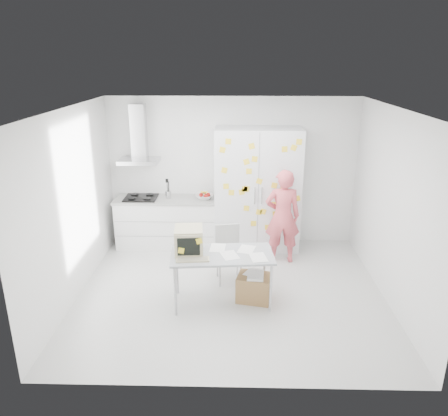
{
  "coord_description": "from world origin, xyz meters",
  "views": [
    {
      "loc": [
        0.05,
        -5.78,
        3.34
      ],
      "look_at": [
        -0.12,
        0.66,
        1.11
      ],
      "focal_mm": 35.0,
      "sensor_mm": 36.0,
      "label": 1
    }
  ],
  "objects_px": {
    "person": "(282,217)",
    "desk": "(201,247)",
    "chair": "(228,250)",
    "cardboard_box": "(254,287)"
  },
  "relations": [
    {
      "from": "desk",
      "to": "chair",
      "type": "distance_m",
      "value": 0.86
    },
    {
      "from": "chair",
      "to": "cardboard_box",
      "type": "xyz_separation_m",
      "value": [
        0.38,
        -0.62,
        -0.3
      ]
    },
    {
      "from": "desk",
      "to": "cardboard_box",
      "type": "relative_size",
      "value": 2.7
    },
    {
      "from": "person",
      "to": "desk",
      "type": "relative_size",
      "value": 1.1
    },
    {
      "from": "desk",
      "to": "cardboard_box",
      "type": "distance_m",
      "value": 1.0
    },
    {
      "from": "chair",
      "to": "cardboard_box",
      "type": "distance_m",
      "value": 0.79
    },
    {
      "from": "person",
      "to": "chair",
      "type": "relative_size",
      "value": 1.83
    },
    {
      "from": "chair",
      "to": "cardboard_box",
      "type": "bearing_deg",
      "value": -67.44
    },
    {
      "from": "desk",
      "to": "person",
      "type": "bearing_deg",
      "value": 42.41
    },
    {
      "from": "desk",
      "to": "chair",
      "type": "height_order",
      "value": "desk"
    }
  ]
}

